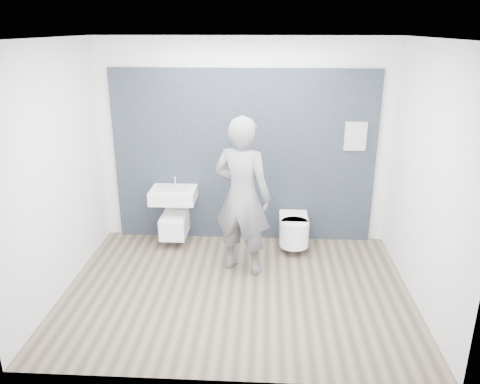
# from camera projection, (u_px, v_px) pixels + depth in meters

# --- Properties ---
(ground) EXTENTS (4.00, 4.00, 0.00)m
(ground) POSITION_uv_depth(u_px,v_px,m) (237.00, 289.00, 5.47)
(ground) COLOR brown
(ground) RESTS_ON ground
(room_shell) EXTENTS (4.00, 4.00, 4.00)m
(room_shell) POSITION_uv_depth(u_px,v_px,m) (237.00, 145.00, 4.89)
(room_shell) COLOR silver
(room_shell) RESTS_ON ground
(tile_wall) EXTENTS (3.60, 0.06, 2.40)m
(tile_wall) POSITION_uv_depth(u_px,v_px,m) (243.00, 236.00, 6.86)
(tile_wall) COLOR black
(tile_wall) RESTS_ON ground
(washbasin) EXTENTS (0.61, 0.46, 0.46)m
(washbasin) POSITION_uv_depth(u_px,v_px,m) (173.00, 195.00, 6.42)
(washbasin) COLOR white
(washbasin) RESTS_ON ground
(toilet_square) EXTENTS (0.35, 0.50, 0.68)m
(toilet_square) POSITION_uv_depth(u_px,v_px,m) (175.00, 223.00, 6.55)
(toilet_square) COLOR white
(toilet_square) RESTS_ON ground
(toilet_rounded) EXTENTS (0.39, 0.66, 0.35)m
(toilet_rounded) POSITION_uv_depth(u_px,v_px,m) (294.00, 230.00, 6.38)
(toilet_rounded) COLOR white
(toilet_rounded) RESTS_ON ground
(info_placard) EXTENTS (0.29, 0.03, 0.39)m
(info_placard) POSITION_uv_depth(u_px,v_px,m) (347.00, 240.00, 6.73)
(info_placard) COLOR white
(info_placard) RESTS_ON ground
(visitor) EXTENTS (0.83, 0.68, 1.96)m
(visitor) POSITION_uv_depth(u_px,v_px,m) (242.00, 197.00, 5.60)
(visitor) COLOR slate
(visitor) RESTS_ON ground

